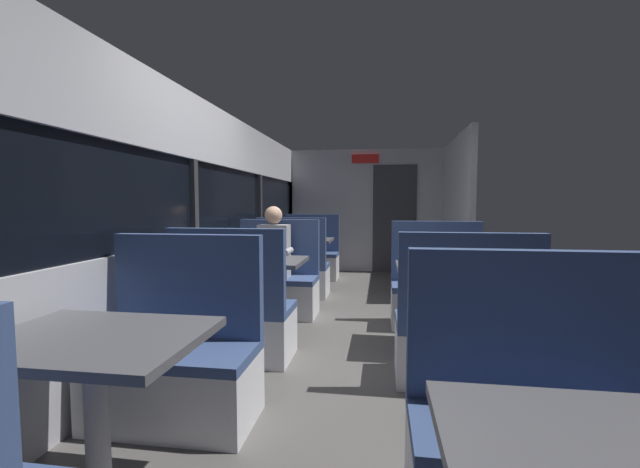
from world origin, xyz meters
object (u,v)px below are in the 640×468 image
object	(u,v)px
bench_far_window_facing_entry	(311,259)
bench_rear_aisle_facing_end	(464,338)
bench_rear_aisle_facing_entry	(437,295)
bench_far_window_facing_end	(294,273)
dining_table_far_window	(303,245)
bench_mid_window_facing_entry	(276,286)
dining_table_near_window	(94,358)
bench_mid_window_facing_end	(234,320)
seated_passenger	(275,269)
bench_front_aisle_facing_entry	(533,452)
dining_table_mid_window	(258,269)
bench_near_window_facing_entry	(177,365)
dining_table_rear_aisle	(449,278)

from	to	relation	value
bench_far_window_facing_entry	bench_rear_aisle_facing_end	bearing A→B (deg)	-65.65
bench_rear_aisle_facing_entry	bench_far_window_facing_end	bearing A→B (deg)	147.13
dining_table_far_window	bench_rear_aisle_facing_entry	xyz separation A→B (m)	(1.79, -1.86, -0.31)
bench_mid_window_facing_entry	bench_rear_aisle_facing_end	size ratio (longest dim) A/B	1.00
dining_table_near_window	bench_mid_window_facing_end	size ratio (longest dim) A/B	0.82
seated_passenger	bench_rear_aisle_facing_end	bearing A→B (deg)	-40.46
bench_mid_window_facing_entry	bench_front_aisle_facing_entry	bearing A→B (deg)	-58.80
bench_front_aisle_facing_entry	seated_passenger	xyz separation A→B (m)	(-1.79, 2.88, 0.21)
bench_rear_aisle_facing_end	seated_passenger	world-z (taller)	seated_passenger
bench_rear_aisle_facing_end	dining_table_near_window	bearing A→B (deg)	-140.87
dining_table_mid_window	bench_far_window_facing_entry	world-z (taller)	bench_far_window_facing_entry
dining_table_far_window	bench_rear_aisle_facing_entry	distance (m)	2.60
dining_table_mid_window	bench_far_window_facing_entry	size ratio (longest dim) A/B	0.82
bench_near_window_facing_entry	bench_rear_aisle_facing_end	size ratio (longest dim) A/B	1.00
dining_table_mid_window	bench_far_window_facing_entry	xyz separation A→B (m)	(0.00, 3.05, -0.31)
bench_far_window_facing_end	dining_table_near_window	bearing A→B (deg)	-90.00
bench_far_window_facing_end	bench_far_window_facing_entry	size ratio (longest dim) A/B	1.00
bench_mid_window_facing_end	bench_rear_aisle_facing_end	world-z (taller)	same
dining_table_far_window	bench_front_aisle_facing_entry	world-z (taller)	bench_front_aisle_facing_entry
dining_table_rear_aisle	seated_passenger	size ratio (longest dim) A/B	0.71
dining_table_mid_window	bench_far_window_facing_end	distance (m)	1.69
bench_mid_window_facing_end	bench_mid_window_facing_entry	distance (m)	1.40
dining_table_near_window	bench_front_aisle_facing_entry	size ratio (longest dim) A/B	0.82
bench_far_window_facing_entry	dining_table_rear_aisle	bearing A→B (deg)	-61.19
dining_table_near_window	seated_passenger	bearing A→B (deg)	90.00
bench_rear_aisle_facing_end	seated_passenger	distance (m)	2.36
bench_mid_window_facing_entry	bench_far_window_facing_end	world-z (taller)	same
dining_table_far_window	seated_passenger	distance (m)	1.73
bench_rear_aisle_facing_end	bench_far_window_facing_entry	bearing A→B (deg)	114.35
bench_front_aisle_facing_entry	bench_rear_aisle_facing_end	distance (m)	1.36
bench_mid_window_facing_end	bench_rear_aisle_facing_entry	xyz separation A→B (m)	(1.79, 1.20, 0.00)
bench_front_aisle_facing_entry	bench_rear_aisle_facing_entry	distance (m)	2.76
bench_mid_window_facing_end	bench_front_aisle_facing_entry	world-z (taller)	same
dining_table_mid_window	dining_table_far_window	distance (m)	2.36
bench_mid_window_facing_end	dining_table_far_window	xyz separation A→B (m)	(0.00, 3.05, 0.31)
bench_far_window_facing_entry	seated_passenger	bearing A→B (deg)	-90.00
dining_table_near_window	dining_table_far_window	distance (m)	4.71
dining_table_mid_window	bench_far_window_facing_entry	distance (m)	3.07
bench_far_window_facing_entry	dining_table_rear_aisle	size ratio (longest dim) A/B	1.22
bench_near_window_facing_entry	seated_passenger	bearing A→B (deg)	90.00
bench_near_window_facing_entry	bench_mid_window_facing_entry	world-z (taller)	same
dining_table_far_window	bench_far_window_facing_entry	distance (m)	0.77
bench_mid_window_facing_entry	dining_table_far_window	world-z (taller)	bench_mid_window_facing_entry
dining_table_mid_window	bench_mid_window_facing_end	world-z (taller)	bench_mid_window_facing_end
seated_passenger	bench_far_window_facing_entry	bearing A→B (deg)	90.00
bench_front_aisle_facing_entry	bench_rear_aisle_facing_end	size ratio (longest dim) A/B	1.00
dining_table_far_window	bench_near_window_facing_entry	bearing A→B (deg)	-90.00
bench_mid_window_facing_entry	bench_rear_aisle_facing_end	distance (m)	2.40
bench_far_window_facing_entry	bench_rear_aisle_facing_end	world-z (taller)	same
bench_mid_window_facing_end	dining_table_far_window	distance (m)	3.07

